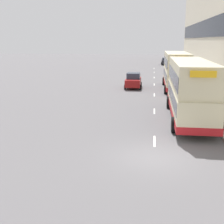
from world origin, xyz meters
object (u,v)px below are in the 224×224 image
at_px(double_decker_bus_near, 190,89).
at_px(car_0, 133,81).
at_px(double_decker_bus_ahead, 176,70).
at_px(pedestrian_1, 223,95).
at_px(car_1, 166,61).

bearing_deg(double_decker_bus_near, car_0, 108.77).
xyz_separation_m(double_decker_bus_near, double_decker_bus_ahead, (0.01, 14.37, -0.00)).
relative_size(double_decker_bus_near, double_decker_bus_ahead, 1.05).
bearing_deg(double_decker_bus_near, pedestrian_1, 55.56).
bearing_deg(double_decker_bus_ahead, car_1, 89.73).
bearing_deg(car_1, double_decker_bus_ahead, -90.27).
distance_m(double_decker_bus_ahead, car_1, 37.29).
relative_size(double_decker_bus_near, car_0, 2.87).
relative_size(double_decker_bus_ahead, car_0, 2.73).
distance_m(double_decker_bus_near, car_0, 15.64).
bearing_deg(double_decker_bus_near, double_decker_bus_ahead, 89.97).
distance_m(double_decker_bus_near, car_1, 51.65).
height_order(car_0, car_1, car_0).
xyz_separation_m(double_decker_bus_near, car_1, (0.18, 51.63, -1.46)).
xyz_separation_m(double_decker_bus_ahead, pedestrian_1, (3.48, -9.27, -1.30)).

